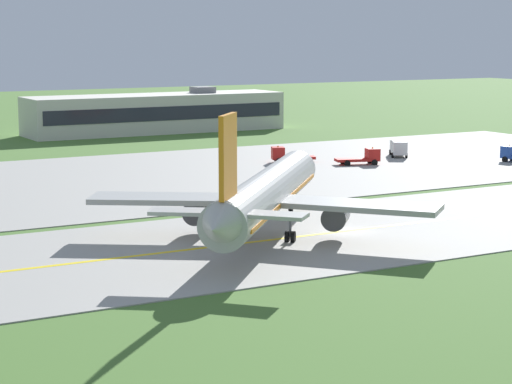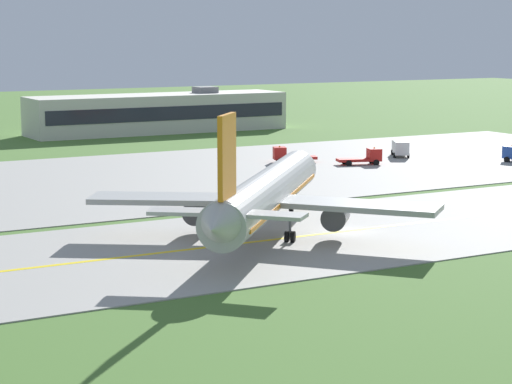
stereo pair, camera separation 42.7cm
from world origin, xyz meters
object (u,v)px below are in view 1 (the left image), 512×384
at_px(service_truck_pushback, 286,155).
at_px(service_truck_fuel, 364,157).
at_px(airplane_lead, 266,194).
at_px(service_truck_baggage, 398,147).

bearing_deg(service_truck_pushback, service_truck_fuel, -40.33).
bearing_deg(airplane_lead, service_truck_pushback, 56.73).
relative_size(airplane_lead, service_truck_baggage, 5.23).
bearing_deg(service_truck_fuel, service_truck_pushback, 139.67).
xyz_separation_m(airplane_lead, service_truck_fuel, (38.31, 37.62, -2.95)).
height_order(airplane_lead, service_truck_baggage, airplane_lead).
bearing_deg(service_truck_pushback, airplane_lead, -123.27).
bearing_deg(service_truck_baggage, service_truck_pushback, 173.11).
distance_m(airplane_lead, service_truck_baggage, 64.69).
relative_size(service_truck_fuel, service_truck_pushback, 1.00).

